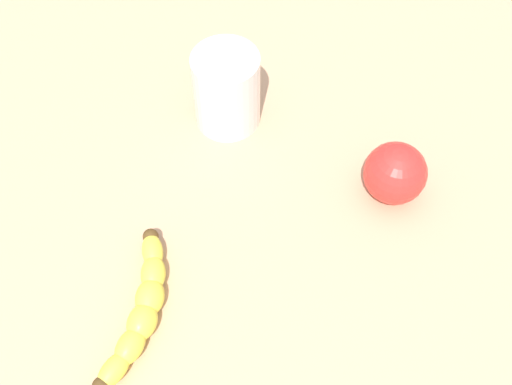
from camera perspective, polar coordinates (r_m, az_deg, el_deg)
The scene contains 4 objects.
wooden_tabletop at distance 81.57cm, azimuth 1.26°, elevation -3.90°, with size 120.00×120.00×3.00cm, color tan.
banana at distance 74.92cm, azimuth -10.08°, elevation -10.02°, with size 5.71×20.21×3.30cm.
smoothie_glass at distance 86.56cm, azimuth -2.59°, elevation 8.98°, with size 8.86×8.86×11.34cm.
apple_fruit at distance 81.91cm, azimuth 12.14°, elevation 1.67°, with size 7.92×7.92×7.92cm, color red.
Camera 1 is at (8.26, -39.36, 72.46)cm, focal length 45.46 mm.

